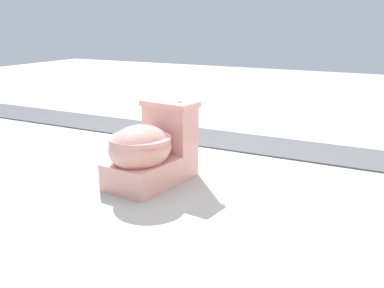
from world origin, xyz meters
name	(u,v)px	position (x,y,z in m)	size (l,w,h in m)	color
ground_plane	(155,178)	(0.00, 0.00, 0.00)	(14.00, 14.00, 0.00)	#A8A59E
gravel_strip	(278,147)	(-1.11, 0.50, 0.01)	(0.56, 8.00, 0.01)	#4C4C51
toilet	(150,150)	(0.08, 0.02, 0.22)	(0.67, 0.44, 0.52)	#E09E93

